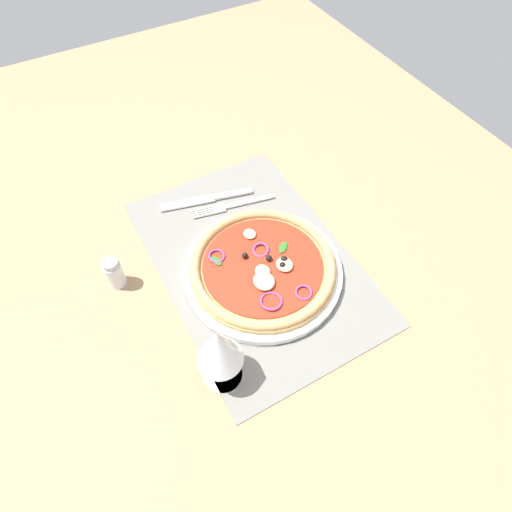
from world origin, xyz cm
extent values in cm
cube|color=#9E7A56|center=(0.00, 0.00, -1.20)|extent=(190.00, 140.00, 2.40)
cube|color=slate|center=(0.00, 0.00, 0.20)|extent=(51.81, 34.43, 0.40)
cylinder|color=white|center=(-3.65, -0.12, 1.11)|extent=(29.79, 29.79, 1.41)
cylinder|color=tan|center=(-3.65, -0.12, 2.31)|extent=(27.30, 27.30, 1.00)
torus|color=tan|center=(-3.65, -0.12, 3.17)|extent=(26.91, 26.91, 1.80)
cylinder|color=#A82D19|center=(-3.65, -0.12, 2.96)|extent=(22.38, 22.38, 0.30)
ellipsoid|color=beige|center=(-5.84, -3.32, 3.62)|extent=(3.37, 3.03, 1.01)
ellipsoid|color=beige|center=(-5.13, 0.88, 3.56)|extent=(3.00, 2.70, 0.90)
ellipsoid|color=beige|center=(3.69, -1.27, 3.50)|extent=(2.60, 2.34, 0.78)
ellipsoid|color=beige|center=(-7.17, 1.77, 3.74)|extent=(4.18, 3.76, 1.25)
sphere|color=black|center=(-0.54, 2.05, 3.68)|extent=(1.13, 1.13, 1.13)
sphere|color=black|center=(-5.94, -2.84, 3.76)|extent=(1.30, 1.30, 1.30)
sphere|color=black|center=(-3.24, -1.53, 3.69)|extent=(1.15, 1.15, 1.15)
sphere|color=black|center=(-4.95, -3.77, 3.78)|extent=(1.34, 1.34, 1.34)
torus|color=#8E3D75|center=(2.13, 6.60, 3.36)|extent=(3.23, 3.22, 0.69)
torus|color=#8E3D75|center=(-11.20, 2.62, 3.36)|extent=(4.07, 4.05, 0.99)
torus|color=#8E3D75|center=(-0.62, -1.27, 3.36)|extent=(3.28, 3.20, 1.44)
torus|color=#8E3D75|center=(-12.44, -3.24, 3.36)|extent=(3.15, 3.13, 0.90)
ellipsoid|color=#2D6B28|center=(-2.12, -5.33, 3.31)|extent=(2.88, 3.04, 0.30)
ellipsoid|color=#2D6B28|center=(1.27, 7.15, 3.31)|extent=(3.11, 2.26, 0.30)
cube|color=silver|center=(13.62, -6.57, 0.62)|extent=(3.14, 11.11, 0.44)
cube|color=silver|center=(15.00, 0.12, 0.62)|extent=(2.66, 2.91, 0.44)
cube|color=silver|center=(16.58, 3.29, 0.62)|extent=(1.19, 4.30, 0.44)
cube|color=silver|center=(15.99, 3.41, 0.62)|extent=(1.19, 4.30, 0.44)
cube|color=silver|center=(15.40, 3.53, 0.62)|extent=(1.19, 4.30, 0.44)
cube|color=silver|center=(14.82, 3.66, 0.62)|extent=(1.19, 4.30, 0.44)
cube|color=silver|center=(17.22, -4.58, 0.71)|extent=(3.33, 8.46, 0.62)
cube|color=silver|center=(19.68, 5.11, 0.62)|extent=(4.79, 11.74, 0.44)
cylinder|color=silver|center=(-17.61, 15.40, 0.20)|extent=(6.40, 6.40, 0.40)
cylinder|color=silver|center=(-17.61, 15.40, 3.40)|extent=(0.80, 0.80, 6.00)
cone|color=silver|center=(-17.61, 15.40, 10.65)|extent=(7.20, 7.20, 8.50)
cone|color=#D1336B|center=(-17.61, 15.40, 9.36)|extent=(4.62, 4.62, 5.12)
cylinder|color=silver|center=(7.83, 24.46, 2.75)|extent=(3.20, 3.20, 5.50)
cylinder|color=#ADADB2|center=(7.83, 24.46, 6.10)|extent=(2.88, 2.88, 1.20)
camera|label=1|loc=(-43.48, 23.66, 68.94)|focal=30.68mm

